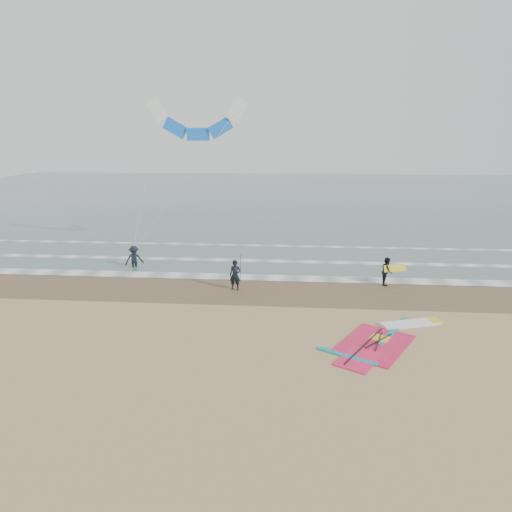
# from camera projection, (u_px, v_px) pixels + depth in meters

# --- Properties ---
(ground) EXTENTS (120.00, 120.00, 0.00)m
(ground) POSITION_uv_depth(u_px,v_px,m) (270.00, 336.00, 19.38)
(ground) COLOR tan
(ground) RESTS_ON ground
(sea_water) EXTENTS (120.00, 80.00, 0.02)m
(sea_water) POSITION_uv_depth(u_px,v_px,m) (288.00, 195.00, 65.64)
(sea_water) COLOR #47605E
(sea_water) RESTS_ON ground
(wet_sand_band) EXTENTS (120.00, 5.00, 0.01)m
(wet_sand_band) POSITION_uv_depth(u_px,v_px,m) (276.00, 290.00, 25.16)
(wet_sand_band) COLOR brown
(wet_sand_band) RESTS_ON ground
(foam_waterline) EXTENTS (120.00, 9.15, 0.02)m
(foam_waterline) POSITION_uv_depth(u_px,v_px,m) (279.00, 268.00, 29.43)
(foam_waterline) COLOR white
(foam_waterline) RESTS_ON ground
(windsurf_rig) EXTENTS (5.85, 5.54, 0.14)m
(windsurf_rig) POSITION_uv_depth(u_px,v_px,m) (386.00, 338.00, 19.08)
(windsurf_rig) COLOR white
(windsurf_rig) RESTS_ON ground
(person_standing) EXTENTS (0.64, 0.44, 1.69)m
(person_standing) POSITION_uv_depth(u_px,v_px,m) (235.00, 275.00, 25.05)
(person_standing) COLOR black
(person_standing) RESTS_ON ground
(person_walking) EXTENTS (0.73, 0.87, 1.60)m
(person_walking) POSITION_uv_depth(u_px,v_px,m) (387.00, 271.00, 25.95)
(person_walking) COLOR black
(person_walking) RESTS_ON ground
(person_wading) EXTENTS (1.34, 1.14, 1.79)m
(person_wading) POSITION_uv_depth(u_px,v_px,m) (134.00, 254.00, 29.30)
(person_wading) COLOR black
(person_wading) RESTS_ON ground
(held_pole) EXTENTS (0.17, 0.86, 1.82)m
(held_pole) POSITION_uv_depth(u_px,v_px,m) (241.00, 268.00, 24.92)
(held_pole) COLOR black
(held_pole) RESTS_ON ground
(carried_kiteboard) EXTENTS (1.30, 0.51, 0.39)m
(carried_kiteboard) POSITION_uv_depth(u_px,v_px,m) (395.00, 268.00, 25.77)
(carried_kiteboard) COLOR yellow
(carried_kiteboard) RESTS_ON ground
(surf_kite) EXTENTS (7.03, 4.28, 9.62)m
(surf_kite) POSITION_uv_depth(u_px,v_px,m) (197.00, 123.00, 30.90)
(surf_kite) COLOR white
(surf_kite) RESTS_ON ground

